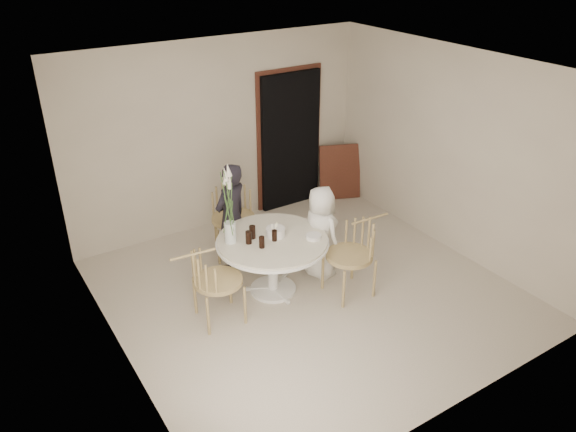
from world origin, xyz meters
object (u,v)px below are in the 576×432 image
chair_left (206,276)px  boy (321,233)px  chair_right (359,245)px  birthday_cake (276,232)px  table (273,247)px  flower_vase (229,212)px  chair_far (232,207)px  girl (231,217)px

chair_left → boy: 1.61m
chair_right → boy: boy is taller
boy → birthday_cake: boy is taller
table → boy: size_ratio=1.09×
chair_right → flower_vase: (-1.32, 0.73, 0.49)m
boy → birthday_cake: (-0.62, 0.04, 0.18)m
birthday_cake → boy: bearing=-4.0°
table → chair_far: size_ratio=1.34×
flower_vase → chair_far: bearing=62.1°
boy → table: bearing=82.2°
chair_right → flower_vase: size_ratio=0.97×
table → girl: girl is taller
chair_far → birthday_cake: 1.14m
chair_left → birthday_cake: (0.98, 0.16, 0.17)m
chair_right → girl: (-1.03, 1.28, 0.09)m
boy → flower_vase: 1.26m
table → birthday_cake: bearing=28.1°
chair_far → boy: (0.62, -1.17, -0.04)m
chair_far → flower_vase: flower_vase is taller
table → chair_left: 0.93m
table → chair_far: bearing=86.7°
table → chair_right: bearing=-31.1°
flower_vase → girl: bearing=62.1°
table → chair_far: (0.07, 1.16, 0.03)m
flower_vase → chair_right: bearing=-28.8°
chair_left → chair_right: bearing=-97.3°
flower_vase → table: bearing=-24.1°
chair_far → chair_right: size_ratio=1.03×
girl → flower_vase: (-0.29, -0.56, 0.40)m
chair_far → girl: 0.47m
chair_far → chair_left: (-0.99, -1.29, -0.03)m
girl → boy: size_ratio=1.18×
chair_left → girl: girl is taller
chair_far → boy: 1.33m
chair_right → chair_left: bearing=-99.7°
table → chair_left: bearing=-171.9°
chair_left → flower_vase: (0.48, 0.33, 0.51)m
chair_right → birthday_cake: chair_right is taller
chair_right → boy: (-0.19, 0.52, -0.02)m
chair_far → flower_vase: 1.19m
chair_far → chair_left: 1.63m
chair_left → girl: bearing=-35.8°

